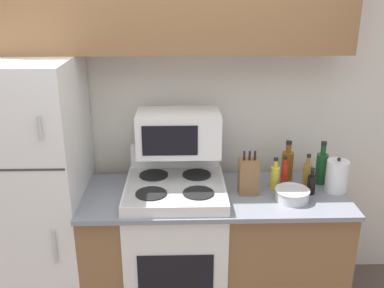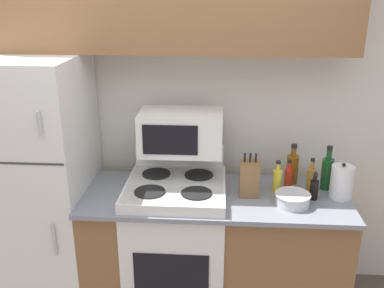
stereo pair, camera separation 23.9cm
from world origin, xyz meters
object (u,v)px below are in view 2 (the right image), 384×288
object	(u,v)px
bowl	(293,199)
bottle_wine_green	(327,172)
bottle_soy_sauce	(314,189)
bottle_cooking_spray	(277,180)
refrigerator	(42,186)
bottle_hot_sauce	(288,177)
microwave	(181,132)
knife_block	(249,178)
bottle_vinegar	(311,179)
kettle	(342,182)
bottle_whiskey	(292,168)
stove	(176,244)

from	to	relation	value
bowl	bottle_wine_green	world-z (taller)	bottle_wine_green
bottle_soy_sauce	bottle_cooking_spray	size ratio (longest dim) A/B	0.82
refrigerator	bowl	xyz separation A→B (m)	(1.66, -0.17, 0.05)
bottle_cooking_spray	bottle_hot_sauce	bearing A→B (deg)	40.07
microwave	knife_block	distance (m)	0.53
refrigerator	bottle_cooking_spray	bearing A→B (deg)	-0.05
bottle_vinegar	bottle_soy_sauce	bearing A→B (deg)	-86.70
microwave	bottle_cooking_spray	size ratio (longest dim) A/B	2.45
kettle	bowl	bearing A→B (deg)	-158.97
bowl	bottle_soy_sauce	distance (m)	0.17
refrigerator	microwave	world-z (taller)	refrigerator
bottle_whiskey	bottle_vinegar	distance (m)	0.18
kettle	bottle_vinegar	bearing A→B (deg)	163.67
bottle_hot_sauce	bottle_vinegar	xyz separation A→B (m)	(0.14, -0.06, 0.02)
knife_block	bottle_vinegar	world-z (taller)	knife_block
stove	bottle_vinegar	bearing A→B (deg)	4.21
stove	bottle_wine_green	bearing A→B (deg)	7.77
microwave	bottle_cooking_spray	world-z (taller)	microwave
microwave	bottle_cooking_spray	distance (m)	0.70
kettle	microwave	bearing A→B (deg)	172.75
bottle_cooking_spray	bottle_wine_green	bearing A→B (deg)	13.44
microwave	bottle_soy_sauce	size ratio (longest dim) A/B	3.00
kettle	bottle_cooking_spray	bearing A→B (deg)	173.65
microwave	bottle_whiskey	bearing A→B (deg)	5.23
bottle_whiskey	bottle_hot_sauce	xyz separation A→B (m)	(-0.04, -0.09, -0.03)
stove	refrigerator	bearing A→B (deg)	176.45
bottle_whiskey	bottle_cooking_spray	distance (m)	0.20
stove	microwave	size ratio (longest dim) A/B	2.07
knife_block	bottle_soy_sauce	bearing A→B (deg)	-3.24
microwave	bottle_wine_green	distance (m)	1.00
refrigerator	bowl	world-z (taller)	refrigerator
knife_block	bottle_whiskey	world-z (taller)	knife_block
bottle_soy_sauce	kettle	bearing A→B (deg)	12.04
refrigerator	bowl	size ratio (longest dim) A/B	7.99
bottle_vinegar	bottle_soy_sauce	world-z (taller)	bottle_vinegar
stove	microwave	world-z (taller)	microwave
microwave	bottle_hot_sauce	size ratio (longest dim) A/B	2.70
bottle_hot_sauce	bottle_cooking_spray	world-z (taller)	bottle_cooking_spray
bottle_cooking_spray	bottle_whiskey	bearing A→B (deg)	52.79
microwave	bottle_soy_sauce	bearing A→B (deg)	-11.14
microwave	bottle_soy_sauce	xyz separation A→B (m)	(0.86, -0.17, -0.30)
refrigerator	bottle_soy_sauce	xyz separation A→B (m)	(1.80, -0.08, 0.08)
bottle_vinegar	kettle	size ratio (longest dim) A/B	1.01
bottle_whiskey	bottle_wine_green	bearing A→B (deg)	-19.58
bottle_cooking_spray	bowl	bearing A→B (deg)	-65.26
refrigerator	bottle_wine_green	distance (m)	1.92
bottle_soy_sauce	kettle	world-z (taller)	kettle
microwave	bottle_wine_green	world-z (taller)	microwave
bottle_whiskey	bottle_wine_green	distance (m)	0.23
bottle_whiskey	bottle_cooking_spray	size ratio (longest dim) A/B	1.27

